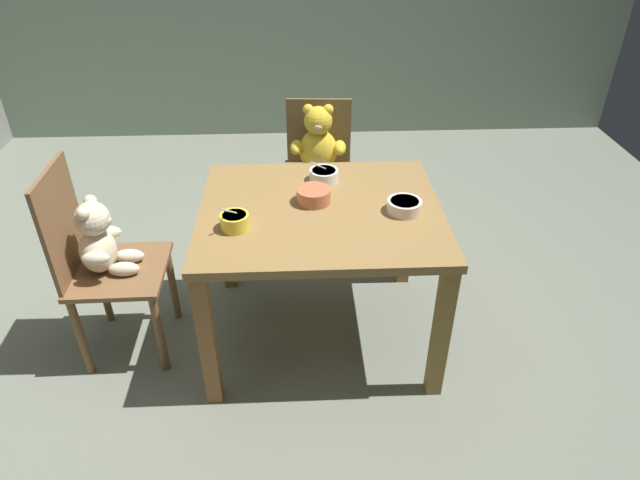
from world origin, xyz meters
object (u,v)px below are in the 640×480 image
(porridge_bowl_white_far_center, at_px, (324,175))
(teddy_chair_far_center, at_px, (318,154))
(porridge_bowl_cream_near_right, at_px, (404,206))
(porridge_bowl_terracotta_center, at_px, (314,195))
(porridge_bowl_yellow_near_left, at_px, (235,221))
(dining_table, at_px, (321,229))
(teddy_chair_near_left, at_px, (101,251))

(porridge_bowl_white_far_center, bearing_deg, teddy_chair_far_center, 89.97)
(teddy_chair_far_center, distance_m, porridge_bowl_cream_near_right, 0.98)
(teddy_chair_far_center, height_order, porridge_bowl_cream_near_right, teddy_chair_far_center)
(porridge_bowl_terracotta_center, distance_m, porridge_bowl_yellow_near_left, 0.38)
(porridge_bowl_white_far_center, height_order, porridge_bowl_terracotta_center, porridge_bowl_white_far_center)
(dining_table, relative_size, porridge_bowl_terracotta_center, 6.94)
(dining_table, relative_size, teddy_chair_far_center, 1.23)
(dining_table, relative_size, porridge_bowl_cream_near_right, 7.09)
(teddy_chair_near_left, bearing_deg, porridge_bowl_yellow_near_left, -10.68)
(porridge_bowl_white_far_center, bearing_deg, dining_table, -96.08)
(teddy_chair_far_center, xyz_separation_m, porridge_bowl_yellow_near_left, (-0.38, -1.01, 0.18))
(teddy_chair_far_center, height_order, porridge_bowl_yellow_near_left, teddy_chair_far_center)
(dining_table, distance_m, porridge_bowl_white_far_center, 0.29)
(dining_table, distance_m, porridge_bowl_yellow_near_left, 0.40)
(porridge_bowl_terracotta_center, bearing_deg, teddy_chair_near_left, -174.04)
(porridge_bowl_terracotta_center, xyz_separation_m, porridge_bowl_yellow_near_left, (-0.32, -0.20, 0.00))
(dining_table, bearing_deg, porridge_bowl_yellow_near_left, -157.50)
(dining_table, xyz_separation_m, porridge_bowl_yellow_near_left, (-0.35, -0.14, 0.14))
(porridge_bowl_cream_near_right, bearing_deg, porridge_bowl_terracotta_center, 165.11)
(teddy_chair_far_center, bearing_deg, teddy_chair_near_left, -43.21)
(dining_table, relative_size, porridge_bowl_yellow_near_left, 8.47)
(teddy_chair_far_center, bearing_deg, porridge_bowl_cream_near_right, 23.25)
(porridge_bowl_white_far_center, height_order, porridge_bowl_yellow_near_left, porridge_bowl_yellow_near_left)
(dining_table, xyz_separation_m, porridge_bowl_white_far_center, (0.03, 0.26, 0.13))
(teddy_chair_near_left, xyz_separation_m, porridge_bowl_terracotta_center, (0.92, 0.10, 0.20))
(dining_table, xyz_separation_m, teddy_chair_near_left, (-0.95, -0.04, -0.06))
(teddy_chair_near_left, height_order, porridge_bowl_cream_near_right, teddy_chair_near_left)
(teddy_chair_far_center, xyz_separation_m, porridge_bowl_cream_near_right, (0.32, -0.91, 0.18))
(teddy_chair_far_center, bearing_deg, porridge_bowl_white_far_center, 3.79)
(dining_table, distance_m, teddy_chair_far_center, 0.87)
(teddy_chair_far_center, xyz_separation_m, porridge_bowl_terracotta_center, (-0.05, -0.81, 0.18))
(dining_table, relative_size, teddy_chair_near_left, 1.12)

